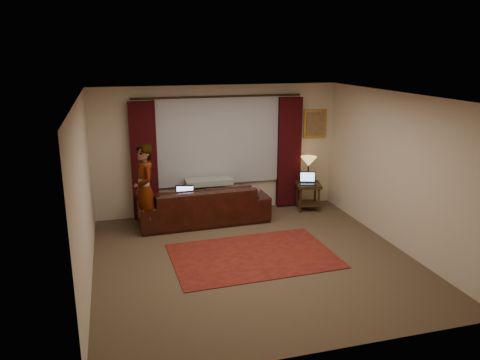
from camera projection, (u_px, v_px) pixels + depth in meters
name	position (u px, v px, depth m)	size (l,w,h in m)	color
floor	(254.00, 260.00, 7.53)	(5.00, 5.00, 0.01)	brown
ceiling	(255.00, 96.00, 6.84)	(5.00, 5.00, 0.02)	silver
wall_back	(218.00, 150.00, 9.51)	(5.00, 0.02, 2.60)	beige
wall_front	(326.00, 244.00, 4.87)	(5.00, 0.02, 2.60)	beige
wall_left	(84.00, 195.00, 6.54)	(0.02, 5.00, 2.60)	beige
wall_right	(397.00, 171.00, 7.83)	(0.02, 5.00, 2.60)	beige
sheer_curtain	(219.00, 141.00, 9.40)	(2.50, 0.05, 1.80)	#A6A6AE
drape_left	(144.00, 161.00, 9.05)	(0.50, 0.14, 2.30)	black
drape_right	(289.00, 152.00, 9.82)	(0.50, 0.14, 2.30)	black
curtain_rod	(219.00, 97.00, 9.12)	(0.04, 0.04, 3.40)	black
picture_frame	(315.00, 124.00, 9.90)	(0.50, 0.04, 0.60)	#B88C37
sofa	(203.00, 197.00, 9.08)	(2.50, 1.08, 1.01)	black
throw_blanket	(208.00, 168.00, 9.18)	(0.93, 0.37, 0.11)	gray
clothing_pile	(249.00, 191.00, 9.13)	(0.46, 0.36, 0.20)	brown
laptop_sofa	(184.00, 194.00, 8.80)	(0.36, 0.39, 0.26)	black
area_rug	(253.00, 256.00, 7.65)	(2.62, 1.75, 0.01)	maroon
end_table	(308.00, 196.00, 9.83)	(0.50, 0.50, 0.57)	black
tiffany_lamp	(308.00, 169.00, 9.83)	(0.33, 0.33, 0.54)	olive
laptop_table	(308.00, 179.00, 9.65)	(0.33, 0.36, 0.24)	black
person	(145.00, 190.00, 8.41)	(0.49, 0.49, 1.67)	gray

